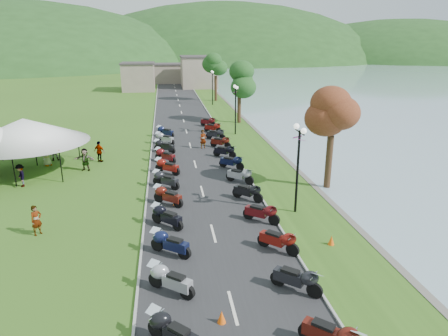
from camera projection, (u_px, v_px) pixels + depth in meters
name	position (u px, v px, depth m)	size (l,w,h in m)	color
road	(186.00, 132.00, 43.01)	(7.00, 120.00, 0.02)	#2A2A2D
hills_backdrop	(168.00, 60.00, 193.65)	(360.00, 120.00, 76.00)	#285621
far_building	(164.00, 74.00, 84.34)	(18.00, 16.00, 5.00)	gray
moto_row_left	(169.00, 230.00, 19.62)	(2.60, 46.45, 1.10)	#331411
moto_row_right	(239.00, 175.00, 27.50)	(2.60, 40.33, 1.10)	#331411
vendor_tent_main	(27.00, 145.00, 29.63)	(6.05, 6.05, 4.00)	white
tree_lakeside	(332.00, 128.00, 25.64)	(2.89, 2.89, 8.04)	#255A20
pedestrian_a	(39.00, 234.00, 20.34)	(0.58, 0.42, 1.59)	slate
pedestrian_b	(55.00, 160.00, 32.84)	(0.83, 0.46, 1.72)	slate
pedestrian_c	(23.00, 187.00, 26.96)	(1.01, 0.42, 1.57)	slate
traffic_cone_near	(222.00, 317.00, 13.91)	(0.32, 0.32, 0.49)	#F2590C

